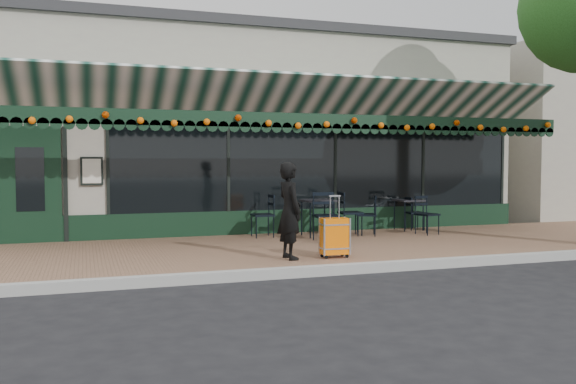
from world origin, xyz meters
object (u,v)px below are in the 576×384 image
object	(u,v)px
cafe_table_b	(318,203)
chair_b_right	(350,213)
chair_a_front	(427,215)
chair_a_right	(415,213)
woman	(290,211)
suitcase	(335,237)
chair_b_front	(326,217)
chair_b_left	(262,215)
chair_a_left	(366,215)
cafe_table_a	(409,203)

from	to	relation	value
cafe_table_b	chair_b_right	xyz separation A→B (m)	(0.70, -0.07, -0.22)
chair_a_front	chair_b_right	size ratio (longest dim) A/B	0.90
chair_a_right	chair_b_right	bearing A→B (deg)	107.99
woman	suitcase	xyz separation A→B (m)	(0.73, -0.09, -0.43)
cafe_table_b	chair_b_front	size ratio (longest dim) A/B	0.79
chair_b_front	chair_b_left	bearing A→B (deg)	139.28
chair_b_right	chair_b_left	bearing A→B (deg)	85.34
woman	cafe_table_b	xyz separation A→B (m)	(1.47, 2.53, -0.09)
suitcase	chair_b_right	size ratio (longest dim) A/B	1.08
woman	chair_a_front	size ratio (longest dim) A/B	1.86
woman	chair_a_left	world-z (taller)	woman
cafe_table_a	woman	bearing A→B (deg)	-142.31
chair_a_left	chair_b_left	bearing A→B (deg)	-78.37
cafe_table_b	chair_b_front	distance (m)	0.81
chair_a_right	chair_a_front	bearing A→B (deg)	171.16
chair_a_left	chair_b_front	xyz separation A→B (m)	(-1.14, -0.59, 0.06)
chair_b_front	suitcase	bearing A→B (deg)	-102.79
chair_b_left	cafe_table_a	bearing A→B (deg)	92.70
suitcase	chair_a_right	size ratio (longest dim) A/B	1.32
cafe_table_a	chair_b_front	world-z (taller)	chair_b_front
cafe_table_b	chair_b_right	size ratio (longest dim) A/B	0.83
chair_a_front	chair_b_left	size ratio (longest dim) A/B	0.94
cafe_table_a	chair_b_left	bearing A→B (deg)	-177.17
chair_b_right	chair_b_front	size ratio (longest dim) A/B	0.96
cafe_table_b	chair_a_left	xyz separation A→B (m)	(1.01, -0.19, -0.26)
cafe_table_a	suitcase	bearing A→B (deg)	-135.42
woman	cafe_table_a	xyz separation A→B (m)	(3.81, 2.94, -0.15)
cafe_table_a	cafe_table_b	xyz separation A→B (m)	(-2.34, -0.41, 0.07)
woman	cafe_table_a	distance (m)	4.82
chair_b_right	chair_a_right	bearing A→B (deg)	-70.85
chair_a_front	suitcase	bearing A→B (deg)	-159.76
cafe_table_a	chair_a_left	size ratio (longest dim) A/B	0.81
chair_a_right	chair_b_left	world-z (taller)	chair_b_left
suitcase	cafe_table_a	bearing A→B (deg)	47.02
chair_a_right	suitcase	bearing A→B (deg)	136.84
chair_a_left	suitcase	bearing A→B (deg)	-12.51
chair_b_left	chair_b_front	size ratio (longest dim) A/B	0.92
suitcase	chair_a_front	size ratio (longest dim) A/B	1.21
chair_a_front	chair_b_right	bearing A→B (deg)	151.61
chair_a_right	chair_b_right	xyz separation A→B (m)	(-1.79, -0.45, 0.08)
chair_a_front	chair_b_front	distance (m)	2.46
chair_a_left	chair_b_right	distance (m)	0.33
chair_b_front	chair_b_right	bearing A→B (deg)	45.98
chair_a_front	chair_b_left	world-z (taller)	chair_b_left
suitcase	cafe_table_b	size ratio (longest dim) A/B	1.31
chair_a_left	woman	bearing A→B (deg)	-23.44
chair_b_right	cafe_table_a	bearing A→B (deg)	-68.96
cafe_table_b	chair_b_front	bearing A→B (deg)	-99.50
chair_a_front	chair_b_right	world-z (taller)	chair_b_right
chair_a_right	chair_b_right	size ratio (longest dim) A/B	0.82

